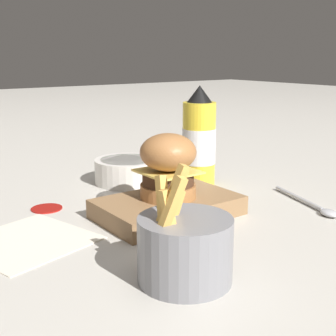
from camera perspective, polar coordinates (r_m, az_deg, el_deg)
The scene contains 9 objects.
ground_plane at distance 0.75m, azimuth -0.47°, elevation -6.26°, with size 6.00×6.00×0.00m, color #B7B2A8.
serving_board at distance 0.76m, azimuth 0.00°, elevation -4.78°, with size 0.22×0.14×0.03m.
burger at distance 0.75m, azimuth 0.02°, elevation 0.30°, with size 0.09×0.09×0.10m.
ketchup_bottle at distance 0.93m, azimuth 3.79°, elevation 3.29°, with size 0.07×0.07×0.20m.
fries_basket at distance 0.55m, azimuth 2.01°, elevation -9.74°, with size 0.11×0.11×0.14m.
side_bowl at distance 0.96m, azimuth -4.99°, elevation -0.25°, with size 0.13×0.13×0.05m.
spoon at distance 0.84m, azimuth 17.53°, elevation -4.47°, with size 0.07×0.17×0.01m.
ketchup_puddle at distance 0.83m, azimuth -14.58°, elevation -4.73°, with size 0.05×0.05×0.00m.
parchment_square at distance 0.70m, azimuth -16.83°, elevation -8.43°, with size 0.20×0.20×0.00m.
Camera 1 is at (-0.41, -0.58, 0.26)m, focal length 50.00 mm.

